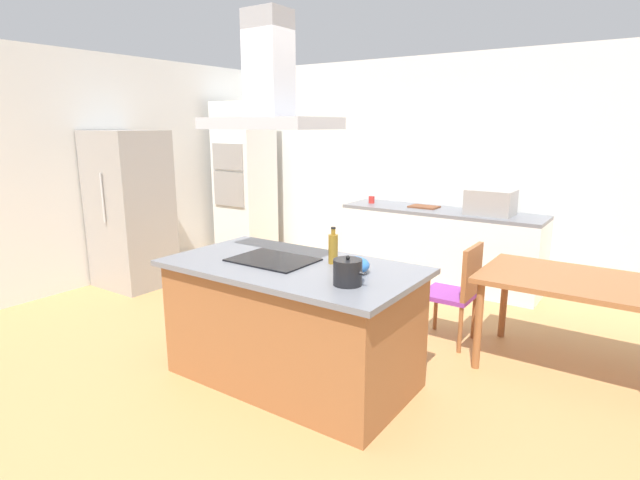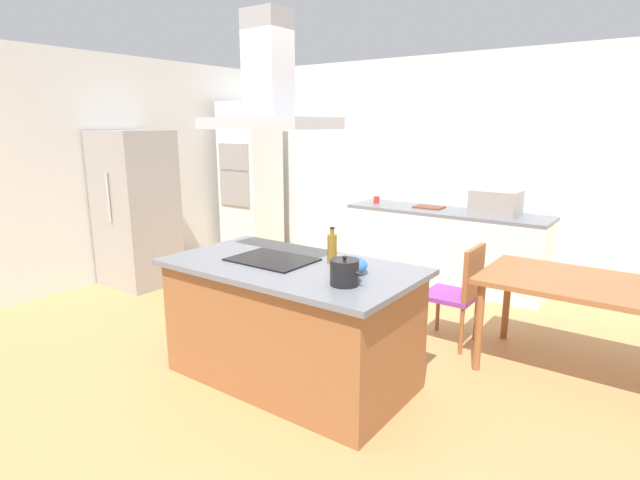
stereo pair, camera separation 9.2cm
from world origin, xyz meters
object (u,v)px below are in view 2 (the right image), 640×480
Objects in this scene: chair_at_left_end at (460,289)px; range_hood at (268,92)px; cooktop at (272,260)px; olive_oil_bottle at (332,248)px; coffee_mug_red at (376,200)px; cutting_board at (429,207)px; dining_table at (581,291)px; countertop_microwave at (496,203)px; refrigerator at (136,209)px; tea_kettle at (345,272)px; wall_oven_stack at (251,180)px; mixing_bowl at (352,265)px.

range_hood reaches higher than chair_at_left_end.
olive_oil_bottle is (0.41, 0.19, 0.11)m from cooktop.
cutting_board is (0.69, 0.06, -0.04)m from coffee_mug_red.
range_hood is at bearing -144.83° from dining_table.
refrigerator is at bearing -149.35° from countertop_microwave.
cutting_board is 0.24× the size of dining_table.
tea_kettle reaches higher than chair_at_left_end.
dining_table is at bearing 53.14° from tea_kettle.
wall_oven_stack is at bearing -176.15° from countertop_microwave.
countertop_microwave is at bearing 126.09° from dining_table.
tea_kettle is at bearing -46.49° from olive_oil_bottle.
tea_kettle reaches higher than coffee_mug_red.
olive_oil_bottle is at bearing -10.29° from refrigerator.
wall_oven_stack reaches higher than cutting_board.
refrigerator is (-0.08, -1.87, -0.19)m from wall_oven_stack.
range_hood is (-0.75, -2.88, 1.06)m from countertop_microwave.
refrigerator is (-3.56, -2.11, -0.13)m from countertop_microwave.
countertop_microwave is 1.66m from chair_at_left_end.
refrigerator reaches higher than mixing_bowl.
countertop_microwave is 3.16m from range_hood.
dining_table is (1.94, -1.60, -0.24)m from cutting_board.
refrigerator is at bearing -134.43° from coffee_mug_red.
tea_kettle is 3.06m from countertop_microwave.
tea_kettle is at bearing -89.89° from countertop_microwave.
countertop_microwave is 0.36× the size of dining_table.
tea_kettle is at bearing -75.40° from cutting_board.
cutting_board is 2.69m from wall_oven_stack.
cooktop is at bearing -144.83° from dining_table.
olive_oil_bottle reaches higher than tea_kettle.
coffee_mug_red is (-1.50, 3.05, -0.04)m from tea_kettle.
cooktop is at bearing -174.72° from mixing_bowl.
cooktop is at bearing 166.85° from tea_kettle.
countertop_microwave is at bearing 0.28° from coffee_mug_red.
dining_table is 2.71m from range_hood.
cooktop is 0.67m from mixing_bowl.
chair_at_left_end is at bearing 8.35° from refrigerator.
coffee_mug_red is at bearing 45.57° from refrigerator.
refrigerator is (-2.06, -2.10, -0.03)m from coffee_mug_red.
chair_at_left_end is at bearing -42.05° from coffee_mug_red.
chair_at_left_end is 0.99× the size of range_hood.
range_hood reaches higher than dining_table.
tea_kettle is at bearing -14.92° from refrigerator.
wall_oven_stack is (-3.13, 2.46, 0.09)m from olive_oil_bottle.
coffee_mug_red is at bearing 137.95° from chair_at_left_end.
mixing_bowl is 0.09× the size of wall_oven_stack.
mixing_bowl is 3.54m from refrigerator.
chair_at_left_end is at bearing 53.90° from range_hood.
refrigerator is at bearing 164.61° from cooktop.
range_hood is at bearing -44.15° from wall_oven_stack.
cutting_board reaches higher than chair_at_left_end.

